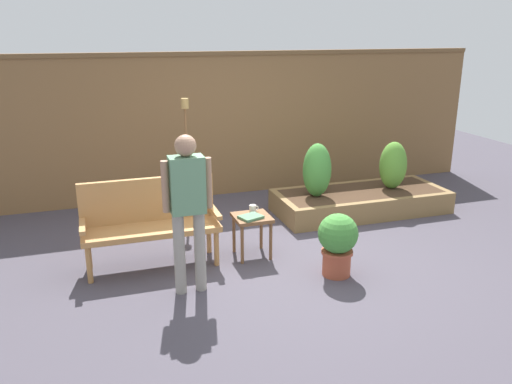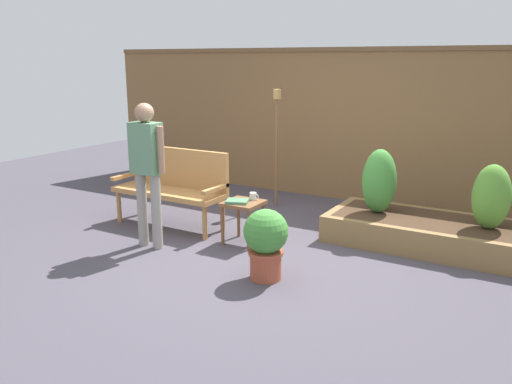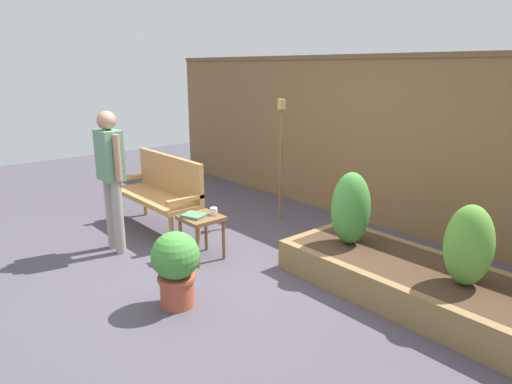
# 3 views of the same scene
# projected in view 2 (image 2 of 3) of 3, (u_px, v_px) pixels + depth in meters

# --- Properties ---
(ground_plane) EXTENTS (14.00, 14.00, 0.00)m
(ground_plane) POSITION_uv_depth(u_px,v_px,m) (259.00, 254.00, 5.55)
(ground_plane) COLOR #47424C
(fence_back) EXTENTS (8.40, 0.14, 2.16)m
(fence_back) POSITION_uv_depth(u_px,v_px,m) (350.00, 125.00, 7.46)
(fence_back) COLOR brown
(fence_back) RESTS_ON ground_plane
(garden_bench) EXTENTS (1.44, 0.48, 0.94)m
(garden_bench) POSITION_uv_depth(u_px,v_px,m) (173.00, 182.00, 6.42)
(garden_bench) COLOR #B77F47
(garden_bench) RESTS_ON ground_plane
(side_table) EXTENTS (0.40, 0.40, 0.48)m
(side_table) POSITION_uv_depth(u_px,v_px,m) (243.00, 209.00, 5.78)
(side_table) COLOR brown
(side_table) RESTS_ON ground_plane
(cup_on_table) EXTENTS (0.11, 0.08, 0.08)m
(cup_on_table) POSITION_uv_depth(u_px,v_px,m) (253.00, 196.00, 5.83)
(cup_on_table) COLOR silver
(cup_on_table) RESTS_ON side_table
(book_on_table) EXTENTS (0.29, 0.26, 0.03)m
(book_on_table) POSITION_uv_depth(u_px,v_px,m) (237.00, 201.00, 5.72)
(book_on_table) COLOR #4C7A56
(book_on_table) RESTS_ON side_table
(potted_boxwood) EXTENTS (0.41, 0.41, 0.67)m
(potted_boxwood) POSITION_uv_depth(u_px,v_px,m) (266.00, 240.00, 4.83)
(potted_boxwood) COLOR #A84C33
(potted_boxwood) RESTS_ON ground_plane
(raised_planter_bed) EXTENTS (2.40, 1.00, 0.30)m
(raised_planter_bed) POSITION_uv_depth(u_px,v_px,m) (439.00, 234.00, 5.71)
(raised_planter_bed) COLOR olive
(raised_planter_bed) RESTS_ON ground_plane
(shrub_near_bench) EXTENTS (0.38, 0.38, 0.73)m
(shrub_near_bench) POSITION_uv_depth(u_px,v_px,m) (379.00, 181.00, 5.91)
(shrub_near_bench) COLOR brown
(shrub_near_bench) RESTS_ON raised_planter_bed
(shrub_far_corner) EXTENTS (0.38, 0.38, 0.67)m
(shrub_far_corner) POSITION_uv_depth(u_px,v_px,m) (491.00, 197.00, 5.35)
(shrub_far_corner) COLOR brown
(shrub_far_corner) RESTS_ON raised_planter_bed
(tiki_torch) EXTENTS (0.10, 0.10, 1.61)m
(tiki_torch) POSITION_uv_depth(u_px,v_px,m) (277.00, 127.00, 7.11)
(tiki_torch) COLOR brown
(tiki_torch) RESTS_ON ground_plane
(person_by_bench) EXTENTS (0.47, 0.20, 1.56)m
(person_by_bench) POSITION_uv_depth(u_px,v_px,m) (147.00, 163.00, 5.55)
(person_by_bench) COLOR gray
(person_by_bench) RESTS_ON ground_plane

